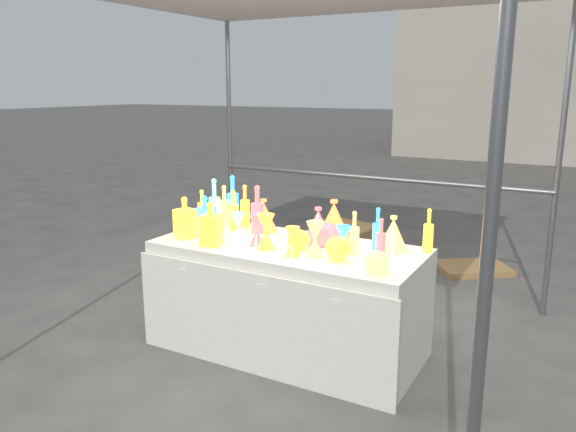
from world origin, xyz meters
The scene contains 32 objects.
ground centered at (0.00, 0.00, 0.00)m, with size 80.00×80.00×0.00m, color slate.
display_table centered at (0.00, -0.01, 0.37)m, with size 1.84×0.83×0.75m.
cardboard_box_closed centered at (-0.38, 1.84, 0.22)m, with size 0.61×0.45×0.45m, color #B18350.
cardboard_box_flat centered at (0.79, 2.36, 0.03)m, with size 0.67×0.48×0.06m, color #B18350.
bottle_0 centered at (-0.85, 0.18, 0.89)m, with size 0.07×0.07×0.27m, color red, non-canonical shape.
bottle_1 centered at (-0.64, 0.29, 0.94)m, with size 0.09×0.09×0.39m, color #1A903C, non-canonical shape.
bottle_2 centered at (-0.53, 0.28, 0.91)m, with size 0.07×0.07×0.32m, color yellow, non-canonical shape.
bottle_3 centered at (-0.35, 0.17, 0.93)m, with size 0.09×0.09×0.35m, color #2822C8, non-canonical shape.
bottle_4 centered at (-0.66, 0.21, 0.91)m, with size 0.08×0.08×0.32m, color #168B81, non-canonical shape.
bottle_5 centered at (-0.66, 0.08, 0.94)m, with size 0.08×0.08×0.39m, color #B32367, non-canonical shape.
bottle_6 centered at (-0.55, 0.16, 0.90)m, with size 0.08×0.08×0.30m, color red, non-canonical shape.
decanter_0 centered at (-0.72, -0.18, 0.90)m, with size 0.12×0.12×0.29m, color red, non-canonical shape.
decanter_1 centered at (-0.45, -0.25, 0.90)m, with size 0.13×0.13×0.30m, color yellow, non-canonical shape.
decanter_2 centered at (-0.67, -0.01, 0.89)m, with size 0.11×0.11×0.28m, color #1A903C, non-canonical shape.
hourglass_0 centered at (0.14, -0.20, 0.84)m, with size 0.09×0.09×0.19m, color yellow, non-canonical shape.
hourglass_1 centered at (-0.18, -0.11, 0.86)m, with size 0.11×0.11×0.21m, color #2822C8, non-canonical shape.
hourglass_2 centered at (0.27, -0.14, 0.86)m, with size 0.11×0.11×0.22m, color #168B81, non-canonical shape.
hourglass_3 centered at (-0.34, -0.08, 0.85)m, with size 0.10×0.10×0.20m, color #B32367, non-canonical shape.
hourglass_4 centered at (-0.08, -0.15, 0.87)m, with size 0.12×0.12×0.23m, color red, non-canonical shape.
hourglass_5 centered at (0.43, -0.07, 0.85)m, with size 0.10×0.10×0.20m, color #1A903C, non-canonical shape.
globe_0 centered at (0.43, -0.14, 0.82)m, with size 0.16×0.16×0.13m, color red, non-canonical shape.
globe_1 centered at (0.72, -0.26, 0.81)m, with size 0.15×0.15×0.12m, color #168B81, non-canonical shape.
globe_2 centered at (0.11, -0.05, 0.81)m, with size 0.15×0.15×0.12m, color yellow, non-canonical shape.
globe_3 centered at (0.24, 0.10, 0.82)m, with size 0.18×0.18×0.14m, color #2822C8, non-canonical shape.
lampshade_0 centered at (-0.34, 0.25, 0.87)m, with size 0.20×0.20×0.24m, color #FFEF35, non-canonical shape.
lampshade_1 centered at (0.21, 0.28, 0.89)m, with size 0.24×0.24×0.28m, color #FFEF35, non-canonical shape.
lampshade_2 centered at (0.15, 0.15, 0.87)m, with size 0.21×0.21×0.25m, color #2822C8, non-canonical shape.
lampshade_3 centered at (0.65, 0.22, 0.86)m, with size 0.19×0.19×0.23m, color #168B81, non-canonical shape.
bottle_8 centered at (0.57, 0.14, 0.90)m, with size 0.07×0.07×0.29m, color #1A903C, non-canonical shape.
bottle_9 centered at (0.86, 0.30, 0.89)m, with size 0.06×0.06×0.28m, color yellow, non-canonical shape.
bottle_10 centered at (0.65, -0.01, 0.88)m, with size 0.06×0.06×0.26m, color #2822C8, non-canonical shape.
bottle_11 centered at (0.47, 0.00, 0.89)m, with size 0.06×0.06×0.28m, color #168B81, non-canonical shape.
Camera 1 is at (1.75, -3.16, 1.79)m, focal length 35.00 mm.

